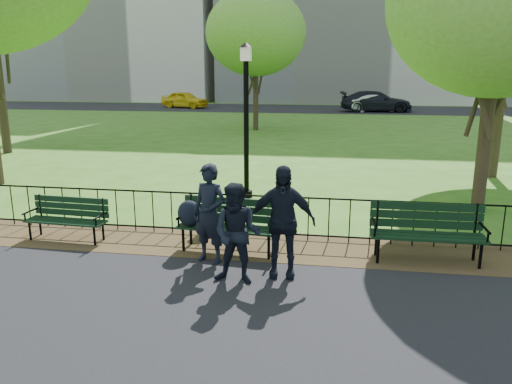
% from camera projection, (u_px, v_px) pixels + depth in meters
% --- Properties ---
extents(ground, '(120.00, 120.00, 0.00)m').
position_uv_depth(ground, '(215.00, 276.00, 8.21)').
color(ground, '#31681B').
extents(dirt_strip, '(60.00, 1.60, 0.01)m').
position_uv_depth(dirt_strip, '(234.00, 245.00, 9.64)').
color(dirt_strip, '#392B17').
rests_on(dirt_strip, ground).
extents(far_street, '(70.00, 9.00, 0.01)m').
position_uv_depth(far_street, '(315.00, 109.00, 41.72)').
color(far_street, black).
rests_on(far_street, ground).
extents(iron_fence, '(24.06, 0.06, 1.00)m').
position_uv_depth(iron_fence, '(238.00, 213.00, 10.00)').
color(iron_fence, black).
rests_on(iron_fence, ground).
extents(park_bench_main, '(1.92, 0.75, 1.07)m').
position_uv_depth(park_bench_main, '(212.00, 216.00, 9.22)').
color(park_bench_main, black).
rests_on(park_bench_main, ground).
extents(park_bench_left_a, '(1.65, 0.60, 0.92)m').
position_uv_depth(park_bench_left_a, '(68.00, 214.00, 9.87)').
color(park_bench_left_a, black).
rests_on(park_bench_left_a, ground).
extents(park_bench_right_a, '(1.96, 0.64, 1.11)m').
position_uv_depth(park_bench_right_a, '(427.00, 226.00, 8.75)').
color(park_bench_right_a, black).
rests_on(park_bench_right_a, ground).
extents(lamppost, '(0.36, 0.36, 3.96)m').
position_uv_depth(lamppost, '(246.00, 115.00, 12.74)').
color(lamppost, black).
rests_on(lamppost, ground).
extents(tree_near_e, '(4.89, 4.89, 6.81)m').
position_uv_depth(tree_near_e, '(500.00, 2.00, 10.82)').
color(tree_near_e, '#2D2116').
rests_on(tree_near_e, ground).
extents(tree_far_c, '(5.31, 5.31, 7.40)m').
position_uv_depth(tree_far_c, '(256.00, 33.00, 26.33)').
color(tree_far_c, '#2D2116').
rests_on(tree_far_c, ground).
extents(person_left, '(0.74, 0.59, 1.75)m').
position_uv_depth(person_left, '(210.00, 214.00, 8.62)').
color(person_left, black).
rests_on(person_left, asphalt_path).
extents(person_mid, '(0.82, 0.47, 1.62)m').
position_uv_depth(person_mid, '(237.00, 234.00, 7.77)').
color(person_mid, black).
rests_on(person_mid, asphalt_path).
extents(person_right, '(1.11, 0.51, 1.85)m').
position_uv_depth(person_right, '(282.00, 221.00, 8.02)').
color(person_right, black).
rests_on(person_right, asphalt_path).
extents(taxi, '(4.41, 2.76, 1.40)m').
position_uv_depth(taxi, '(185.00, 100.00, 42.61)').
color(taxi, yellow).
rests_on(taxi, far_street).
extents(sedan_silver, '(4.28, 2.30, 1.34)m').
position_uv_depth(sedan_silver, '(375.00, 103.00, 38.75)').
color(sedan_silver, '#B1B4B9').
rests_on(sedan_silver, far_street).
extents(sedan_dark, '(5.62, 2.65, 1.59)m').
position_uv_depth(sedan_dark, '(376.00, 101.00, 38.79)').
color(sedan_dark, black).
rests_on(sedan_dark, far_street).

